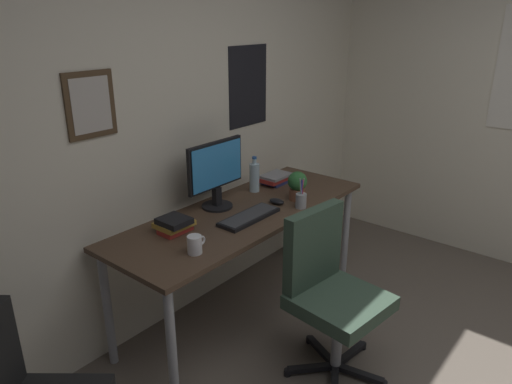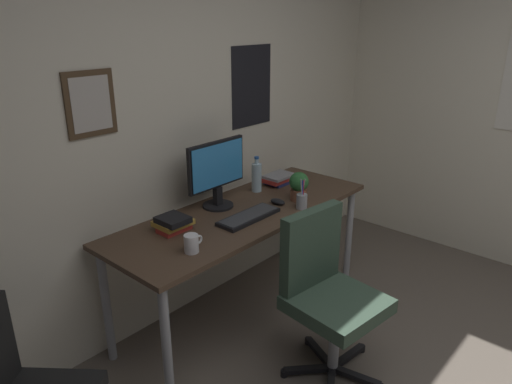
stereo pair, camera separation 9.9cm
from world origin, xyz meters
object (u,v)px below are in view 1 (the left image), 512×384
Objects in this scene: computer_mouse at (277,201)px; pen_cup at (301,200)px; keyboard at (249,217)px; book_stack_right at (174,224)px; monitor at (216,172)px; potted_plant at (297,185)px; coffee_mug_near at (195,244)px; water_bottle at (254,177)px; book_stack_left at (275,179)px; office_chair at (329,286)px.

pen_cup is (0.05, -0.16, 0.04)m from computer_mouse.
keyboard is 2.21× the size of book_stack_right.
monitor is 0.56m from potted_plant.
book_stack_right is at bearing 153.87° from keyboard.
computer_mouse is 0.96× the size of coffee_mug_near.
potted_plant is at bearing -79.88° from water_bottle.
book_stack_left is 1.15× the size of book_stack_right.
coffee_mug_near is 0.59× the size of book_stack_right.
book_stack_right is (-0.39, 0.80, 0.28)m from office_chair.
computer_mouse is at bearing 5.79° from coffee_mug_near.
potted_plant is 0.90m from book_stack_right.
office_chair reaches higher than book_stack_left.
monitor is 0.66m from coffee_mug_near.
book_stack_right is at bearing 116.08° from office_chair.
keyboard is 2.21× the size of potted_plant.
office_chair is at bearing -92.46° from keyboard.
coffee_mug_near is 0.59× the size of potted_plant.
keyboard is (0.03, 0.60, 0.24)m from office_chair.
keyboard is at bearing 87.54° from office_chair.
computer_mouse is at bearing 159.84° from potted_plant.
computer_mouse is 0.55× the size of pen_cup.
coffee_mug_near is at bearing -146.48° from monitor.
book_stack_left is at bearing 3.33° from book_stack_right.
keyboard is (-0.01, -0.28, -0.23)m from monitor.
water_bottle reaches higher than office_chair.
pen_cup reaches higher than book_stack_right.
book_stack_left is at bearing -4.65° from water_bottle.
computer_mouse is at bearing 106.33° from pen_cup.
book_stack_right is at bearing -176.67° from book_stack_left.
monitor is at bearing -179.99° from water_bottle.
computer_mouse is at bearing -14.86° from book_stack_right.
office_chair is at bearing -130.71° from potted_plant.
coffee_mug_near is (-0.82, -0.08, 0.03)m from computer_mouse.
water_bottle is 1.12× the size of book_stack_left.
potted_plant is 0.35m from book_stack_left.
potted_plant reaches higher than office_chair.
book_stack_right is (-0.87, 0.25, -0.06)m from potted_plant.
water_bottle is 0.43m from pen_cup.
potted_plant reaches higher than coffee_mug_near.
keyboard is 0.52m from coffee_mug_near.
monitor is 2.36× the size of potted_plant.
monitor reaches higher than coffee_mug_near.
coffee_mug_near is 0.87m from pen_cup.
water_bottle is (0.38, 0.00, -0.13)m from monitor.
potted_plant is at bearing -36.31° from monitor.
keyboard is at bearing -144.36° from water_bottle.
pen_cup is at bearing -24.60° from book_stack_right.
computer_mouse is 0.17m from pen_cup.
water_bottle reaches higher than coffee_mug_near.
office_chair is 0.64m from keyboard.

